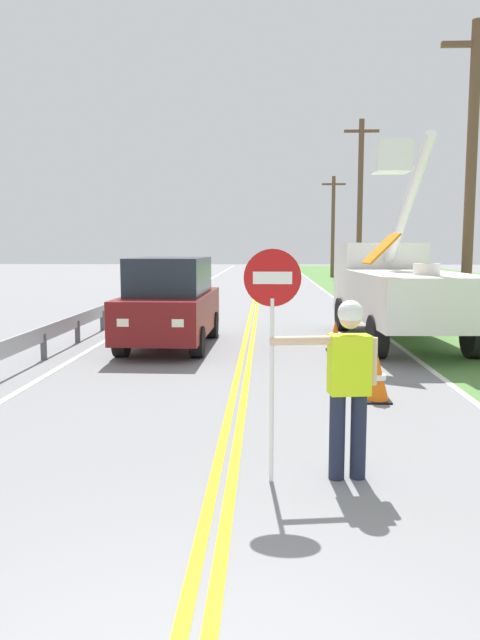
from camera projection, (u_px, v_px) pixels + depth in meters
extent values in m
cube|color=yellow|center=(252.00, 310.00, 22.73)|extent=(0.11, 110.00, 0.01)
cube|color=yellow|center=(257.00, 310.00, 22.72)|extent=(0.11, 110.00, 0.01)
cube|color=silver|center=(351.00, 310.00, 22.58)|extent=(0.12, 110.00, 0.01)
cube|color=silver|center=(159.00, 309.00, 22.88)|extent=(0.12, 110.00, 0.01)
cylinder|color=#1E2338|center=(358.00, 436.00, 6.14)|extent=(0.16, 0.16, 0.88)
cylinder|color=#1E2338|center=(337.00, 437.00, 6.12)|extent=(0.16, 0.16, 0.88)
cube|color=#C6EA19|center=(349.00, 365.00, 6.04)|extent=(0.43, 0.29, 0.60)
cylinder|color=beige|center=(300.00, 341.00, 5.96)|extent=(0.61, 0.17, 0.09)
cylinder|color=beige|center=(373.00, 361.00, 6.06)|extent=(0.09, 0.09, 0.48)
sphere|color=beige|center=(350.00, 318.00, 5.98)|extent=(0.22, 0.22, 0.22)
sphere|color=white|center=(350.00, 313.00, 5.98)|extent=(0.25, 0.25, 0.25)
cylinder|color=silver|center=(272.00, 391.00, 6.00)|extent=(0.04, 0.04, 1.85)
cylinder|color=#B71414|center=(272.00, 278.00, 5.86)|extent=(0.56, 0.03, 0.56)
cube|color=white|center=(272.00, 278.00, 5.85)|extent=(0.38, 0.01, 0.12)
cube|color=white|center=(413.00, 297.00, 13.76)|extent=(2.50, 4.70, 1.10)
cube|color=white|center=(378.00, 278.00, 17.15)|extent=(2.29, 2.19, 2.00)
cube|color=#1E2833|center=(371.00, 267.00, 18.14)|extent=(1.98, 0.15, 0.90)
cylinder|color=silver|center=(426.00, 269.00, 12.76)|extent=(0.56, 0.56, 0.24)
cylinder|color=silver|center=(407.00, 204.00, 14.20)|extent=(0.39, 3.41, 2.84)
cube|color=white|center=(392.00, 157.00, 15.66)|extent=(0.94, 0.94, 0.80)
cube|color=orange|center=(381.00, 249.00, 11.83)|extent=(0.63, 0.83, 0.59)
cylinder|color=black|center=(343.00, 314.00, 17.07)|extent=(0.36, 0.93, 0.92)
cylinder|color=black|center=(416.00, 314.00, 17.07)|extent=(0.36, 0.93, 0.92)
cylinder|color=black|center=(377.00, 337.00, 12.82)|extent=(0.36, 0.93, 0.92)
cylinder|color=black|center=(474.00, 337.00, 12.82)|extent=(0.36, 0.93, 0.92)
cube|color=maroon|center=(171.00, 313.00, 14.28)|extent=(1.94, 4.64, 0.92)
cube|color=#1E2833|center=(170.00, 276.00, 14.18)|extent=(1.68, 2.89, 0.84)
cube|color=#EAEACC|center=(178.00, 323.00, 11.98)|extent=(0.24, 0.07, 0.16)
cube|color=#EAEACC|center=(123.00, 323.00, 12.05)|extent=(0.24, 0.07, 0.16)
cylinder|color=black|center=(197.00, 342.00, 12.88)|extent=(0.29, 0.69, 0.68)
cylinder|color=black|center=(121.00, 341.00, 12.98)|extent=(0.29, 0.69, 0.68)
cylinder|color=black|center=(212.00, 325.00, 15.70)|extent=(0.29, 0.69, 0.68)
cylinder|color=black|center=(150.00, 324.00, 15.80)|extent=(0.29, 0.69, 0.68)
cylinder|color=brown|center=(471.00, 181.00, 15.99)|extent=(0.28, 0.28, 8.14)
cube|color=brown|center=(477.00, 44.00, 15.57)|extent=(1.80, 0.14, 0.14)
cylinder|color=brown|center=(360.00, 207.00, 31.62)|extent=(0.28, 0.28, 8.88)
cube|color=brown|center=(362.00, 131.00, 31.16)|extent=(1.80, 0.14, 0.14)
cylinder|color=brown|center=(333.00, 227.00, 46.77)|extent=(0.28, 0.28, 7.73)
cube|color=brown|center=(334.00, 184.00, 46.37)|extent=(1.80, 0.14, 0.14)
cone|color=orange|center=(378.00, 379.00, 9.21)|extent=(0.36, 0.36, 0.70)
cylinder|color=white|center=(378.00, 377.00, 9.21)|extent=(0.25, 0.25, 0.08)
cube|color=black|center=(377.00, 400.00, 9.25)|extent=(0.40, 0.40, 0.03)
cone|color=orange|center=(364.00, 354.00, 11.38)|extent=(0.36, 0.36, 0.70)
cylinder|color=white|center=(364.00, 352.00, 11.38)|extent=(0.25, 0.25, 0.08)
cube|color=black|center=(364.00, 371.00, 11.42)|extent=(0.40, 0.40, 0.03)
cone|color=orange|center=(335.00, 336.00, 13.71)|extent=(0.36, 0.36, 0.70)
cylinder|color=white|center=(335.00, 334.00, 13.71)|extent=(0.25, 0.25, 0.08)
cube|color=black|center=(335.00, 350.00, 13.75)|extent=(0.40, 0.40, 0.03)
cube|color=#9EA0A3|center=(112.00, 307.00, 18.25)|extent=(0.06, 32.00, 0.32)
cube|color=#4C4C51|center=(44.00, 347.00, 12.61)|extent=(0.10, 0.10, 0.55)
cube|color=#4C4C51|center=(77.00, 332.00, 14.88)|extent=(0.10, 0.10, 0.55)
cube|color=#4C4C51|center=(102.00, 321.00, 17.15)|extent=(0.10, 0.10, 0.55)
cube|color=#4C4C51|center=(121.00, 312.00, 19.42)|extent=(0.10, 0.10, 0.55)
cube|color=#4C4C51|center=(137.00, 305.00, 21.68)|extent=(0.10, 0.10, 0.55)
cube|color=#4C4C51|center=(149.00, 300.00, 23.95)|extent=(0.10, 0.10, 0.55)
cube|color=#4C4C51|center=(159.00, 295.00, 26.22)|extent=(0.10, 0.10, 0.55)
cube|color=#4C4C51|center=(167.00, 291.00, 28.48)|extent=(0.10, 0.10, 0.55)
cube|color=#4C4C51|center=(175.00, 288.00, 30.75)|extent=(0.10, 0.10, 0.55)
cube|color=#4C4C51|center=(181.00, 285.00, 33.02)|extent=(0.10, 0.10, 0.55)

